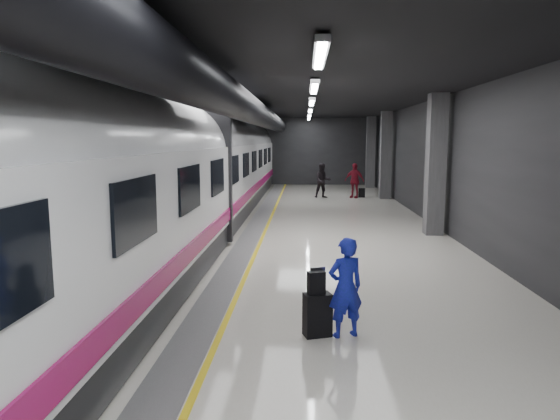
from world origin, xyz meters
TOP-DOWN VIEW (x-y plane):
  - ground at (0.00, 0.00)m, footprint 40.00×40.00m
  - platform_hall at (-0.29, 0.96)m, footprint 10.02×40.02m
  - train at (-3.25, -0.00)m, footprint 3.05×38.00m
  - traveler_main at (1.01, -6.70)m, footprint 0.67×0.56m
  - suitcase_main at (0.58, -6.69)m, footprint 0.48×0.38m
  - shoulder_bag at (0.56, -6.70)m, footprint 0.30×0.22m
  - traveler_far_a at (1.32, 12.12)m, footprint 0.99×0.83m
  - traveler_far_b at (2.99, 12.19)m, footprint 1.16×0.90m
  - suitcase_far at (3.42, 12.45)m, footprint 0.37×0.28m

SIDE VIEW (x-z plane):
  - ground at x=0.00m, z-range 0.00..0.00m
  - suitcase_far at x=3.42m, z-range 0.00..0.49m
  - suitcase_main at x=0.58m, z-range 0.00..0.68m
  - traveler_main at x=1.01m, z-range 0.00..1.58m
  - shoulder_bag at x=0.56m, z-range 0.68..1.04m
  - traveler_far_a at x=1.32m, z-range 0.00..1.82m
  - traveler_far_b at x=2.99m, z-range 0.00..1.83m
  - train at x=-3.25m, z-range 0.04..4.09m
  - platform_hall at x=-0.29m, z-range 1.28..5.79m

